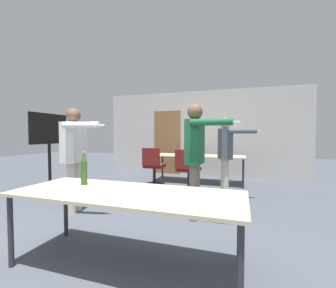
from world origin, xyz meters
The scene contains 11 objects.
ground_plane centered at (0.00, 0.00, 0.00)m, with size 24.00×24.00×0.00m, color #474C56.
back_wall centered at (-0.03, 5.52, 1.31)m, with size 6.23×0.12×2.63m.
conference_table_near centered at (0.18, 0.38, 0.67)m, with size 2.21×0.83×0.72m.
conference_table_far centered at (0.13, 4.40, 0.67)m, with size 2.40×0.82×0.72m.
tv_screen centered at (-2.57, 2.13, 1.03)m, with size 0.44×0.92×1.71m.
person_left_plaid centered at (0.57, 1.80, 1.06)m, with size 0.76×0.60×1.73m.
person_right_polo centered at (-1.36, 1.48, 1.03)m, with size 0.84×0.61×1.70m.
person_center_tall centered at (0.92, 3.14, 0.98)m, with size 0.83×0.56×1.61m.
office_chair_side_rolled centered at (0.07, 3.40, 0.45)m, with size 0.52×0.57×0.95m.
office_chair_mid_tucked centered at (-0.86, 3.66, 0.45)m, with size 0.52×0.56×0.95m.
beer_bottle centered at (-0.40, 0.52, 0.89)m, with size 0.07×0.07×0.36m.
Camera 1 is at (1.23, -1.50, 1.27)m, focal length 24.00 mm.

